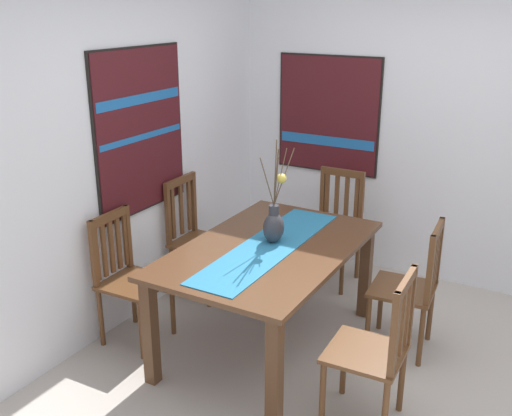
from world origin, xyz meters
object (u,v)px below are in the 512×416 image
chair_0 (412,285)px  chair_2 (128,275)px  chair_3 (195,236)px  painting_on_back_wall (140,131)px  dining_table (269,261)px  painting_on_side_wall (328,115)px  centerpiece_vase (274,223)px  chair_1 (376,349)px  chair_4 (335,226)px

chair_0 → chair_2: size_ratio=1.00×
chair_3 → painting_on_back_wall: size_ratio=0.82×
dining_table → painting_on_side_wall: 1.83m
dining_table → chair_0: chair_0 is taller
centerpiece_vase → chair_1: size_ratio=0.77×
chair_1 → painting_on_back_wall: bearing=76.5°
chair_0 → chair_3: 1.80m
painting_on_side_wall → chair_3: bearing=152.9°
chair_2 → chair_4: bearing=-29.1°
chair_4 → painting_on_back_wall: size_ratio=0.81×
chair_4 → chair_3: bearing=130.8°
centerpiece_vase → chair_0: centerpiece_vase is taller
chair_0 → painting_on_side_wall: bearing=44.0°
dining_table → chair_1: chair_1 is taller
chair_2 → painting_on_back_wall: painting_on_back_wall is taller
chair_1 → painting_on_side_wall: (2.08, 1.21, 0.87)m
chair_4 → chair_1: bearing=-150.6°
painting_on_back_wall → chair_1: bearing=-103.5°
dining_table → chair_2: 1.01m
chair_2 → chair_4: chair_4 is taller
chair_3 → painting_on_back_wall: bearing=153.2°
centerpiece_vase → chair_4: bearing=0.4°
chair_0 → painting_on_back_wall: painting_on_back_wall is taller
dining_table → painting_on_back_wall: 1.35m
centerpiece_vase → chair_0: (0.36, -0.88, -0.41)m
chair_4 → painting_on_side_wall: size_ratio=0.93×
chair_2 → painting_on_side_wall: (2.06, -0.62, 0.87)m
chair_4 → painting_on_back_wall: 1.85m
dining_table → painting_on_back_wall: (0.06, 1.11, 0.77)m
chair_4 → painting_on_back_wall: (-1.16, 1.10, 0.93)m
chair_0 → painting_on_side_wall: 1.89m
centerpiece_vase → chair_2: centerpiece_vase is taller
painting_on_side_wall → centerpiece_vase: bearing=-169.5°
chair_0 → chair_3: (-0.01, 1.80, -0.00)m
painting_on_side_wall → painting_on_back_wall: bearing=153.0°
dining_table → chair_3: size_ratio=1.68×
chair_0 → painting_on_back_wall: bearing=101.0°
chair_0 → chair_4: 1.18m
centerpiece_vase → chair_2: (-0.48, 0.91, -0.41)m
centerpiece_vase → painting_on_side_wall: size_ratio=0.71×
chair_3 → dining_table: bearing=-115.3°
centerpiece_vase → chair_3: centerpiece_vase is taller
dining_table → chair_3: bearing=64.7°
centerpiece_vase → chair_2: size_ratio=0.78×
dining_table → chair_4: chair_4 is taller
dining_table → chair_0: 0.99m
painting_on_side_wall → dining_table: bearing=-169.8°
centerpiece_vase → chair_4: size_ratio=0.76×
chair_1 → chair_4: 1.89m
chair_2 → dining_table: bearing=-66.5°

